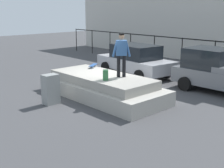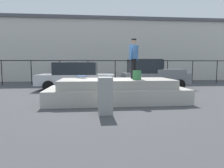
# 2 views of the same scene
# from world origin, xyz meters

# --- Properties ---
(ground_plane) EXTENTS (60.00, 60.00, 0.00)m
(ground_plane) POSITION_xyz_m (0.00, 0.00, 0.00)
(ground_plane) COLOR #424244
(concrete_ledge) EXTENTS (5.78, 2.45, 0.95)m
(concrete_ledge) POSITION_xyz_m (0.23, -0.45, 0.43)
(concrete_ledge) COLOR #ADA89E
(concrete_ledge) RESTS_ON ground_plane
(skateboarder) EXTENTS (0.55, 0.65, 1.74)m
(skateboarder) POSITION_xyz_m (1.05, -0.12, 1.96)
(skateboarder) COLOR black
(skateboarder) RESTS_ON concrete_ledge
(skateboard) EXTENTS (0.59, 0.75, 0.12)m
(skateboard) POSITION_xyz_m (-1.30, 0.32, 1.05)
(skateboard) COLOR #264C8C
(skateboard) RESTS_ON concrete_ledge
(backpack) EXTENTS (0.34, 0.34, 0.39)m
(backpack) POSITION_xyz_m (1.01, -0.94, 1.15)
(backpack) COLOR #33723F
(backpack) RESTS_ON concrete_ledge
(car_silver_sedan_near) EXTENTS (4.83, 2.54, 1.69)m
(car_silver_sedan_near) POSITION_xyz_m (-1.77, 3.75, 0.86)
(car_silver_sedan_near) COLOR #B7B7BC
(car_silver_sedan_near) RESTS_ON ground_plane
(car_grey_pickup_mid) EXTENTS (4.23, 2.22, 1.91)m
(car_grey_pickup_mid) POSITION_xyz_m (3.18, 3.95, 0.94)
(car_grey_pickup_mid) COLOR slate
(car_grey_pickup_mid) RESTS_ON ground_plane
(utility_box) EXTENTS (0.46, 0.61, 1.18)m
(utility_box) POSITION_xyz_m (-0.40, -2.56, 0.59)
(utility_box) COLOR gray
(utility_box) RESTS_ON ground_plane
(fence_row) EXTENTS (24.06, 0.06, 1.90)m
(fence_row) POSITION_xyz_m (-0.00, 7.18, 1.33)
(fence_row) COLOR black
(fence_row) RESTS_ON ground_plane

